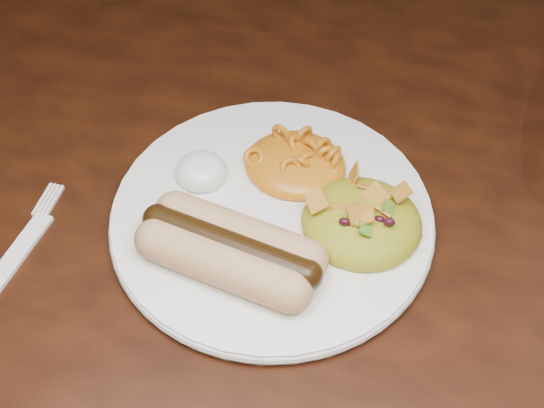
# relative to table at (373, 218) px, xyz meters

# --- Properties ---
(table) EXTENTS (1.60, 0.90, 0.75)m
(table) POSITION_rel_table_xyz_m (0.00, 0.00, 0.00)
(table) COLOR #351508
(table) RESTS_ON floor
(plate) EXTENTS (0.28, 0.28, 0.01)m
(plate) POSITION_rel_table_xyz_m (-0.07, -0.10, 0.10)
(plate) COLOR white
(plate) RESTS_ON table
(hotdog) EXTENTS (0.12, 0.08, 0.03)m
(hotdog) POSITION_rel_table_xyz_m (-0.09, -0.16, 0.12)
(hotdog) COLOR #F3B288
(hotdog) RESTS_ON plate
(mac_and_cheese) EXTENTS (0.10, 0.09, 0.03)m
(mac_and_cheese) POSITION_rel_table_xyz_m (-0.07, -0.05, 0.12)
(mac_and_cheese) COLOR orange
(mac_and_cheese) RESTS_ON plate
(sour_cream) EXTENTS (0.05, 0.05, 0.03)m
(sour_cream) POSITION_rel_table_xyz_m (-0.14, -0.08, 0.12)
(sour_cream) COLOR white
(sour_cream) RESTS_ON plate
(taco_salad) EXTENTS (0.09, 0.09, 0.04)m
(taco_salad) POSITION_rel_table_xyz_m (-0.00, -0.10, 0.12)
(taco_salad) COLOR orange
(taco_salad) RESTS_ON plate
(fork) EXTENTS (0.04, 0.14, 0.00)m
(fork) POSITION_rel_table_xyz_m (-0.26, -0.19, 0.09)
(fork) COLOR white
(fork) RESTS_ON table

